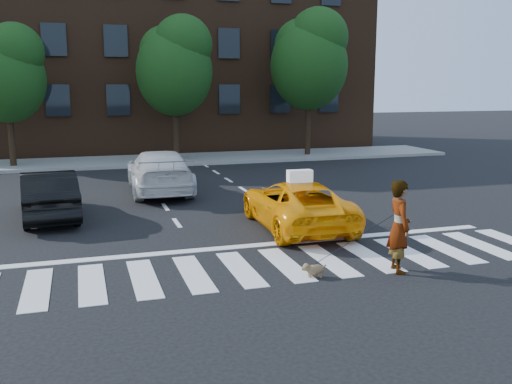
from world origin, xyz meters
TOP-DOWN VIEW (x-y plane):
  - ground at (0.00, 0.00)m, footprint 120.00×120.00m
  - crosswalk at (0.00, 0.00)m, footprint 13.00×2.40m
  - stop_line at (0.00, 1.60)m, footprint 12.00×0.30m
  - sidewalk_far at (0.00, 17.50)m, footprint 30.00×4.00m
  - building at (0.00, 25.00)m, footprint 26.00×10.00m
  - tree_left at (-6.97, 17.00)m, footprint 3.39×3.38m
  - tree_mid at (0.53, 17.00)m, footprint 3.69×3.69m
  - tree_right at (7.53, 17.00)m, footprint 4.00×4.00m
  - taxi at (1.40, 2.97)m, footprint 2.27×4.65m
  - black_sedan at (-4.99, 6.08)m, footprint 1.81×4.30m
  - white_suv at (-1.40, 9.20)m, footprint 2.32×5.27m
  - woman at (2.05, -1.10)m, footprint 0.57×0.77m
  - dog at (0.24, -0.93)m, footprint 0.52×0.24m
  - taxi_sign at (1.40, 2.77)m, footprint 0.66×0.30m

SIDE VIEW (x-z plane):
  - ground at x=0.00m, z-range 0.00..0.00m
  - crosswalk at x=0.00m, z-range 0.00..0.01m
  - stop_line at x=0.00m, z-range 0.00..0.01m
  - sidewalk_far at x=0.00m, z-range 0.00..0.15m
  - dog at x=0.24m, z-range 0.02..0.32m
  - taxi at x=1.40m, z-range 0.00..1.27m
  - black_sedan at x=-4.99m, z-range 0.00..1.38m
  - white_suv at x=-1.40m, z-range 0.00..1.50m
  - woman at x=2.05m, z-range 0.00..1.91m
  - taxi_sign at x=1.40m, z-range 1.27..1.59m
  - tree_left at x=-6.97m, z-range 1.19..7.69m
  - tree_mid at x=0.53m, z-range 1.30..8.40m
  - tree_right at x=7.53m, z-range 1.41..9.11m
  - building at x=0.00m, z-range 0.00..12.00m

